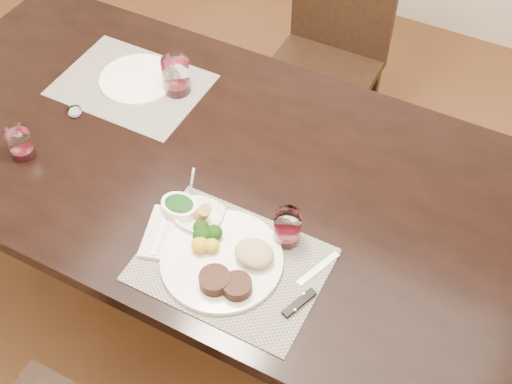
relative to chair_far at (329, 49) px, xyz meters
The scene contains 15 objects.
ground_plane 1.06m from the chair_far, 90.00° to the right, with size 4.50×4.50×0.00m, color #472916.
dining_table 0.95m from the chair_far, 90.00° to the right, with size 2.00×1.00×0.75m.
chair_far is the anchor object (origin of this frame).
placemat_near 1.26m from the chair_far, 79.15° to the right, with size 0.46×0.34×0.00m, color gray.
placemat_far 0.89m from the chair_far, 116.32° to the right, with size 0.46×0.34×0.00m, color gray.
dinner_plate 1.27m from the chair_far, 79.68° to the right, with size 0.31×0.31×0.06m.
napkin_fork 1.24m from the chair_far, 88.44° to the right, with size 0.14×0.19×0.02m.
steak_knife 1.31m from the chair_far, 70.37° to the right, with size 0.07×0.23×0.01m.
cracker_bowl 1.17m from the chair_far, 85.19° to the right, with size 0.12×0.12×0.05m.
sauce_ramekin 1.17m from the chair_far, 88.34° to the right, with size 0.10×0.15×0.08m.
wine_glass_near 1.17m from the chair_far, 73.38° to the right, with size 0.07×0.07×0.10m.
far_plate 0.87m from the chair_far, 116.73° to the right, with size 0.24×0.24×0.01m, color white.
wine_glass_far 0.82m from the chair_far, 107.98° to the right, with size 0.09×0.09×0.12m.
wine_glass_side 1.29m from the chair_far, 112.70° to the right, with size 0.07×0.07×0.09m.
salt_cellar 1.09m from the chair_far, 115.66° to the right, with size 0.04×0.04×0.02m.
Camera 1 is at (0.70, -1.04, 2.11)m, focal length 45.00 mm.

